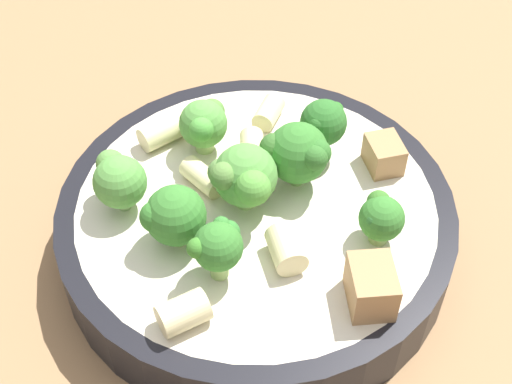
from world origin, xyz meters
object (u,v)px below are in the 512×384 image
broccoli_floret_1 (204,123)px  broccoli_floret_6 (218,246)px  broccoli_floret_4 (172,216)px  rigatoni_4 (164,131)px  broccoli_floret_5 (324,123)px  rigatoni_2 (252,151)px  broccoli_floret_0 (298,153)px  broccoli_floret_2 (242,181)px  rigatoni_3 (286,249)px  chicken_chunk_0 (371,287)px  rigatoni_0 (203,177)px  broccoli_floret_3 (381,217)px  rigatoni_5 (183,313)px  pasta_bowl (256,222)px  rigatoni_1 (273,113)px  broccoli_floret_7 (118,181)px  chicken_chunk_1 (384,154)px

broccoli_floret_1 → broccoli_floret_6: same height
broccoli_floret_6 → broccoli_floret_4: bearing=-34.0°
rigatoni_4 → broccoli_floret_5: bearing=179.5°
rigatoni_2 → rigatoni_4: bearing=-10.7°
broccoli_floret_0 → broccoli_floret_5: (-0.01, -0.03, 0.00)m
broccoli_floret_2 → rigatoni_3: size_ratio=1.70×
chicken_chunk_0 → rigatoni_0: bearing=-36.3°
broccoli_floret_3 → rigatoni_2: size_ratio=1.05×
broccoli_floret_4 → rigatoni_0: broccoli_floret_4 is taller
broccoli_floret_2 → rigatoni_5: 0.08m
rigatoni_2 → rigatoni_5: (0.02, 0.12, 0.00)m
broccoli_floret_2 → rigatoni_2: broccoli_floret_2 is taller
pasta_bowl → rigatoni_2: (0.01, -0.04, 0.02)m
broccoli_floret_0 → broccoli_floret_1: bearing=-22.6°
broccoli_floret_0 → broccoli_floret_3: broccoli_floret_0 is taller
rigatoni_1 → rigatoni_5: rigatoni_5 is taller
broccoli_floret_0 → rigatoni_5: (0.05, 0.10, -0.02)m
broccoli_floret_2 → rigatoni_4: size_ratio=1.34×
broccoli_floret_5 → broccoli_floret_7: size_ratio=1.10×
broccoli_floret_2 → broccoli_floret_5: size_ratio=1.04×
rigatoni_1 → broccoli_floret_0: bearing=109.6°
rigatoni_0 → rigatoni_5: (-0.01, 0.09, 0.00)m
pasta_bowl → rigatoni_0: rigatoni_0 is taller
pasta_bowl → rigatoni_0: (0.03, -0.01, 0.02)m
rigatoni_3 → rigatoni_1: bearing=-80.9°
rigatoni_1 → chicken_chunk_0: (-0.06, 0.13, 0.00)m
broccoli_floret_0 → rigatoni_2: size_ratio=1.46×
broccoli_floret_3 → chicken_chunk_0: bearing=83.9°
chicken_chunk_0 → broccoli_floret_6: bearing=-6.6°
pasta_bowl → rigatoni_0: bearing=-19.6°
rigatoni_5 → broccoli_floret_1: bearing=-85.8°
rigatoni_4 → rigatoni_1: bearing=-158.3°
broccoli_floret_6 → rigatoni_4: 0.11m
rigatoni_0 → rigatoni_5: rigatoni_5 is taller
pasta_bowl → broccoli_floret_7: size_ratio=6.48×
broccoli_floret_2 → broccoli_floret_6: bearing=81.4°
pasta_bowl → rigatoni_1: 0.07m
broccoli_floret_4 → chicken_chunk_1: (-0.11, -0.07, -0.01)m
broccoli_floret_2 → rigatoni_4: 0.08m
pasta_bowl → broccoli_floret_5: size_ratio=5.88×
rigatoni_0 → rigatoni_3: bearing=136.9°
rigatoni_4 → rigatoni_5: (-0.04, 0.13, 0.00)m
pasta_bowl → broccoli_floret_7: bearing=7.3°
broccoli_floret_7 → rigatoni_2: 0.08m
rigatoni_2 → rigatoni_1: bearing=-103.5°
pasta_bowl → broccoli_floret_1: size_ratio=6.38×
rigatoni_5 → rigatoni_4: bearing=-74.6°
rigatoni_0 → rigatoni_2: 0.04m
pasta_bowl → rigatoni_3: size_ratio=9.57×
broccoli_floret_7 → rigatoni_0: bearing=-153.8°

